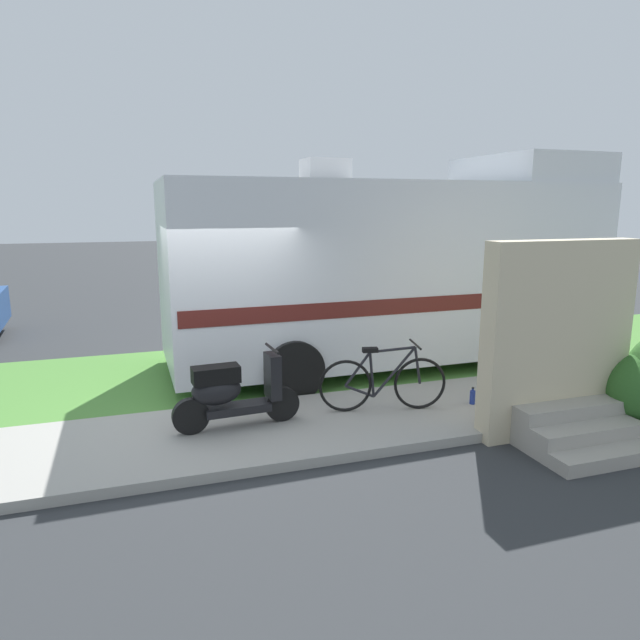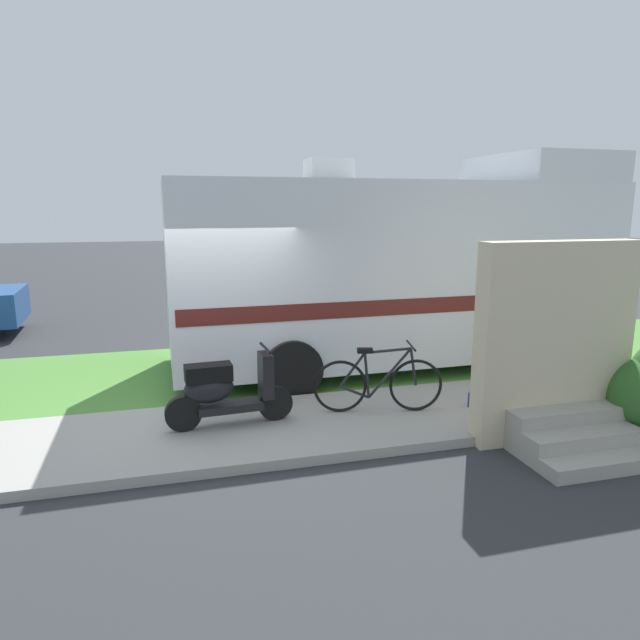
# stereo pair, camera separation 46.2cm
# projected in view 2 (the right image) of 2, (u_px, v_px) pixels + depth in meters

# --- Properties ---
(ground_plane) EXTENTS (80.00, 80.00, 0.00)m
(ground_plane) POSITION_uv_depth(u_px,v_px,m) (211.00, 406.00, 7.95)
(ground_plane) COLOR #2D3033
(sidewalk) EXTENTS (24.00, 2.00, 0.12)m
(sidewalk) POSITION_uv_depth(u_px,v_px,m) (218.00, 435.00, 6.80)
(sidewalk) COLOR #9E9B93
(sidewalk) RESTS_ON ground
(grass_strip) EXTENTS (24.00, 3.40, 0.08)m
(grass_strip) POSITION_uv_depth(u_px,v_px,m) (205.00, 373.00, 9.36)
(grass_strip) COLOR #4C8438
(grass_strip) RESTS_ON ground
(motorhome_rv) EXTENTS (7.51, 2.86, 3.67)m
(motorhome_rv) POSITION_uv_depth(u_px,v_px,m) (396.00, 267.00, 9.63)
(motorhome_rv) COLOR silver
(motorhome_rv) RESTS_ON ground
(scooter) EXTENTS (1.58, 0.50, 0.97)m
(scooter) POSITION_uv_depth(u_px,v_px,m) (225.00, 390.00, 6.84)
(scooter) COLOR black
(scooter) RESTS_ON ground
(bicycle) EXTENTS (1.68, 0.55, 0.91)m
(bicycle) POSITION_uv_depth(u_px,v_px,m) (378.00, 383.00, 7.33)
(bicycle) COLOR black
(bicycle) RESTS_ON ground
(porch_steps) EXTENTS (2.00, 1.26, 2.40)m
(porch_steps) POSITION_uv_depth(u_px,v_px,m) (559.00, 364.00, 6.58)
(porch_steps) COLOR #9E998E
(porch_steps) RESTS_ON ground
(bottle_green) EXTENTS (0.07, 0.07, 0.24)m
(bottle_green) POSITION_uv_depth(u_px,v_px,m) (471.00, 400.00, 7.55)
(bottle_green) COLOR navy
(bottle_green) RESTS_ON ground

